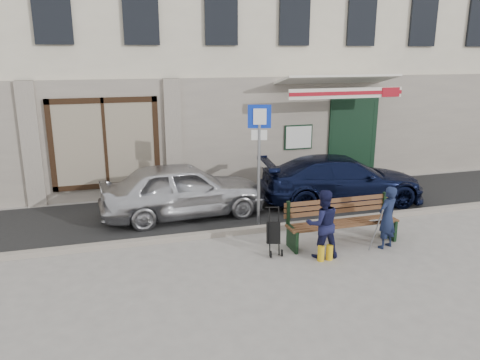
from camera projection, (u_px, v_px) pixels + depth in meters
name	position (u px, v px, depth m)	size (l,w,h in m)	color
ground	(286.00, 259.00, 9.06)	(80.00, 80.00, 0.00)	#9E9991
asphalt_lane	(241.00, 209.00, 11.92)	(60.00, 3.20, 0.01)	#282828
curb	(261.00, 229.00, 10.43)	(60.00, 0.18, 0.12)	#9E9384
building	(195.00, 18.00, 15.58)	(20.00, 8.27, 10.00)	beige
car_silver	(183.00, 189.00, 11.28)	(1.59, 3.94, 1.34)	silver
car_navy	(342.00, 180.00, 12.31)	(1.75, 4.31, 1.25)	black
parking_sign	(259.00, 146.00, 10.38)	(0.50, 0.16, 2.77)	gray
bench	(340.00, 223.00, 9.67)	(2.40, 1.17, 0.98)	brown
man	(387.00, 217.00, 9.42)	(0.47, 0.31, 1.30)	#151E3B
woman	(323.00, 224.00, 8.99)	(0.66, 0.51, 1.36)	#15173A
stroller	(274.00, 234.00, 9.20)	(0.32, 0.42, 0.93)	black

